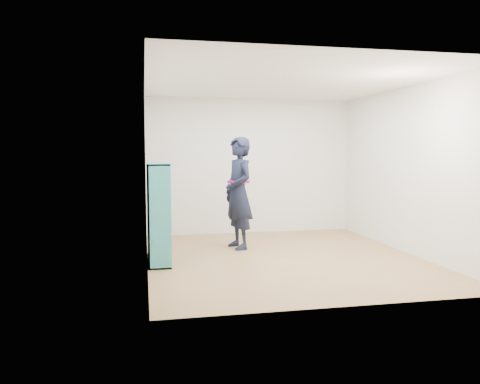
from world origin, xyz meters
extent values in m
plane|color=#966C44|center=(0.00, 0.00, 0.00)|extent=(4.50, 4.50, 0.00)
plane|color=white|center=(0.00, 0.00, 2.60)|extent=(4.50, 4.50, 0.00)
cube|color=silver|center=(-2.00, 0.00, 1.30)|extent=(0.02, 4.50, 2.60)
cube|color=silver|center=(2.00, 0.00, 1.30)|extent=(0.02, 4.50, 2.60)
cube|color=silver|center=(0.00, 2.25, 1.30)|extent=(4.00, 0.02, 2.60)
cube|color=silver|center=(0.00, -2.25, 1.30)|extent=(4.00, 0.02, 2.60)
cube|color=teal|center=(-1.83, -0.33, 0.71)|extent=(0.31, 0.02, 1.42)
cube|color=teal|center=(-1.83, 0.71, 0.71)|extent=(0.31, 0.02, 1.42)
cube|color=teal|center=(-1.83, 0.19, 0.01)|extent=(0.31, 1.07, 0.02)
cube|color=teal|center=(-1.83, 0.19, 1.41)|extent=(0.31, 1.07, 0.02)
cube|color=teal|center=(-1.98, 0.19, 0.71)|extent=(0.02, 1.07, 1.42)
cube|color=teal|center=(-1.83, 0.02, 0.71)|extent=(0.29, 0.02, 1.38)
cube|color=teal|center=(-1.83, 0.36, 0.71)|extent=(0.29, 0.02, 1.38)
cube|color=teal|center=(-1.83, 0.19, 0.37)|extent=(0.29, 1.02, 0.02)
cube|color=teal|center=(-1.83, 0.19, 0.71)|extent=(0.29, 1.02, 0.02)
cube|color=teal|center=(-1.83, 0.19, 1.05)|extent=(0.29, 1.02, 0.02)
cube|color=beige|center=(-1.82, -0.16, 0.07)|extent=(0.20, 0.12, 0.07)
cube|color=black|center=(-1.81, -0.20, 0.51)|extent=(0.16, 0.14, 0.26)
cube|color=maroon|center=(-1.81, -0.20, 0.82)|extent=(0.16, 0.14, 0.20)
cube|color=silver|center=(-1.82, -0.16, 1.09)|extent=(0.20, 0.12, 0.05)
cube|color=navy|center=(-1.81, 0.14, 0.15)|extent=(0.16, 0.14, 0.24)
cube|color=brown|center=(-1.81, 0.14, 0.49)|extent=(0.16, 0.14, 0.23)
cube|color=#BFB28C|center=(-1.82, 0.18, 0.75)|extent=(0.20, 0.12, 0.05)
cube|color=#26594C|center=(-1.81, 0.14, 1.18)|extent=(0.16, 0.14, 0.22)
cube|color=beige|center=(-1.81, 0.48, 0.15)|extent=(0.16, 0.14, 0.24)
cube|color=black|center=(-1.82, 0.52, 0.41)|extent=(0.20, 0.12, 0.07)
cube|color=maroon|center=(-1.81, 0.48, 0.85)|extent=(0.16, 0.14, 0.26)
cube|color=silver|center=(-1.81, 0.48, 1.19)|extent=(0.16, 0.14, 0.24)
imported|color=black|center=(-0.52, 0.84, 0.91)|extent=(0.59, 0.76, 1.83)
torus|color=#980B66|center=(-0.52, 0.84, 1.10)|extent=(0.46, 0.46, 0.04)
cube|color=silver|center=(-0.67, 0.88, 1.03)|extent=(0.07, 0.10, 0.14)
cube|color=black|center=(-0.67, 0.88, 1.03)|extent=(0.06, 0.09, 0.13)
camera|label=1|loc=(-2.03, -6.61, 1.59)|focal=35.00mm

